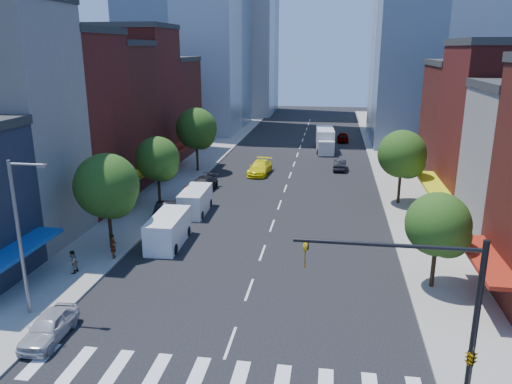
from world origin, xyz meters
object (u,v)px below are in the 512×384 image
(parked_car_front, at_px, (49,327))
(parked_car_second, at_px, (165,213))
(cargo_van_near, at_px, (168,231))
(taxi, at_px, (260,168))
(pedestrian_near, at_px, (113,246))
(box_truck, at_px, (325,141))
(traffic_car_far, at_px, (343,137))
(parked_car_third, at_px, (193,196))
(traffic_car_oncoming, at_px, (340,165))
(cargo_van_far, at_px, (195,201))
(pedestrian_far, at_px, (73,262))
(parked_car_rear, at_px, (203,185))

(parked_car_front, height_order, parked_car_second, parked_car_second)
(cargo_van_near, relative_size, taxi, 1.02)
(parked_car_front, xyz_separation_m, pedestrian_near, (-1.00, 10.29, 0.31))
(parked_car_front, relative_size, box_truck, 0.51)
(parked_car_front, xyz_separation_m, cargo_van_near, (2.00, 13.55, 0.46))
(traffic_car_far, height_order, pedestrian_near, pedestrian_near)
(parked_car_second, bearing_deg, cargo_van_near, -76.40)
(parked_car_third, distance_m, traffic_car_far, 39.43)
(parked_car_second, height_order, box_truck, box_truck)
(parked_car_second, relative_size, pedestrian_near, 2.77)
(cargo_van_near, bearing_deg, traffic_car_oncoming, 62.19)
(cargo_van_far, relative_size, box_truck, 0.65)
(parked_car_second, height_order, cargo_van_far, cargo_van_far)
(parked_car_second, distance_m, traffic_car_far, 44.82)
(parked_car_third, bearing_deg, parked_car_second, -105.90)
(parked_car_third, height_order, pedestrian_near, pedestrian_near)
(pedestrian_near, height_order, pedestrian_far, pedestrian_near)
(parked_car_rear, distance_m, traffic_car_oncoming, 18.98)
(cargo_van_near, distance_m, traffic_car_oncoming, 30.35)
(parked_car_rear, distance_m, traffic_car_far, 35.52)
(cargo_van_far, distance_m, traffic_car_far, 41.70)
(taxi, bearing_deg, box_truck, 68.48)
(parked_car_third, relative_size, cargo_van_near, 1.03)
(parked_car_front, distance_m, cargo_van_near, 13.70)
(traffic_car_oncoming, xyz_separation_m, pedestrian_near, (-16.45, -30.47, 0.35))
(box_truck, height_order, pedestrian_far, box_truck)
(taxi, bearing_deg, parked_car_third, -105.91)
(parked_car_rear, relative_size, pedestrian_far, 3.25)
(pedestrian_far, bearing_deg, box_truck, 167.49)
(parked_car_third, relative_size, parked_car_rear, 1.13)
(parked_car_front, distance_m, pedestrian_far, 7.87)
(box_truck, relative_size, pedestrian_far, 5.20)
(parked_car_second, height_order, traffic_car_far, parked_car_second)
(parked_car_rear, xyz_separation_m, traffic_car_far, (15.22, 32.09, 0.00))
(parked_car_front, relative_size, traffic_car_far, 0.96)
(parked_car_front, height_order, traffic_car_oncoming, parked_car_front)
(parked_car_front, distance_m, taxi, 37.54)
(cargo_van_near, bearing_deg, parked_car_third, 93.84)
(parked_car_third, bearing_deg, taxi, 64.04)
(cargo_van_far, bearing_deg, parked_car_front, -96.81)
(cargo_van_far, bearing_deg, parked_car_third, 108.14)
(traffic_car_oncoming, bearing_deg, cargo_van_near, 67.05)
(parked_car_second, xyz_separation_m, cargo_van_far, (2.00, 2.59, 0.32))
(traffic_car_oncoming, xyz_separation_m, pedestrian_far, (-18.08, -33.34, 0.26))
(cargo_van_near, xyz_separation_m, pedestrian_near, (-3.00, -3.26, -0.15))
(traffic_car_far, xyz_separation_m, box_truck, (-2.76, -8.28, 0.80))
(traffic_car_far, bearing_deg, cargo_van_far, 70.25)
(cargo_van_far, height_order, pedestrian_far, cargo_van_far)
(parked_car_second, bearing_deg, parked_car_third, 72.45)
(cargo_van_far, height_order, traffic_car_oncoming, cargo_van_far)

